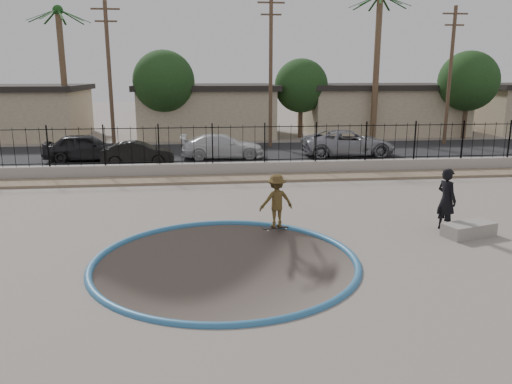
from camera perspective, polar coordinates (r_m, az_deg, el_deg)
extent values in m
cube|color=slate|center=(25.94, -4.99, 0.28)|extent=(120.00, 120.00, 2.20)
torus|color=teal|center=(13.18, -3.51, -7.98)|extent=(7.04, 7.04, 0.20)
cube|color=#977D63|center=(22.96, -4.86, 1.49)|extent=(42.00, 1.60, 0.11)
cube|color=gray|center=(23.99, -4.95, 2.61)|extent=(42.00, 0.45, 0.60)
cube|color=black|center=(23.91, -4.97, 3.60)|extent=(40.00, 0.04, 0.03)
cube|color=black|center=(23.69, -5.04, 7.36)|extent=(40.00, 0.04, 0.04)
cube|color=black|center=(30.64, -5.29, 4.45)|extent=(90.00, 8.00, 0.04)
cube|color=tan|center=(42.40, -26.58, 7.97)|extent=(11.00, 8.00, 3.50)
cube|color=black|center=(42.30, -26.86, 10.59)|extent=(11.60, 8.60, 0.40)
cube|color=tan|center=(39.88, -5.66, 9.05)|extent=(10.00, 8.00, 3.50)
cube|color=black|center=(39.77, -5.72, 11.85)|extent=(10.60, 8.60, 0.40)
cube|color=tan|center=(42.45, 13.84, 8.99)|extent=(12.00, 8.00, 3.50)
cube|color=black|center=(42.36, 13.99, 11.62)|extent=(12.60, 8.60, 0.40)
cylinder|color=brown|center=(38.43, -21.13, 12.17)|extent=(0.44, 0.44, 9.00)
sphere|color=#1B4919|center=(38.65, -21.71, 18.76)|extent=(0.70, 0.70, 0.70)
cylinder|color=brown|center=(37.43, 13.58, 13.44)|extent=(0.44, 0.44, 10.00)
cylinder|color=#473323|center=(32.71, -16.37, 12.43)|extent=(0.24, 0.24, 9.00)
cube|color=#473323|center=(32.91, -16.86, 19.40)|extent=(1.70, 0.10, 0.10)
cube|color=#473323|center=(32.84, -16.77, 18.19)|extent=(1.30, 0.10, 0.10)
cylinder|color=#473323|center=(32.58, 1.69, 13.40)|extent=(0.24, 0.24, 9.50)
cube|color=#473323|center=(32.84, 1.74, 20.83)|extent=(1.70, 0.10, 0.10)
cube|color=#473323|center=(32.76, 1.73, 19.62)|extent=(1.30, 0.10, 0.10)
cylinder|color=#473323|center=(36.26, 21.26, 12.13)|extent=(0.24, 0.24, 9.00)
cube|color=#473323|center=(36.45, 21.83, 18.40)|extent=(1.70, 0.10, 0.10)
cube|color=#473323|center=(36.38, 21.73, 17.31)|extent=(1.30, 0.10, 0.10)
cylinder|color=#473323|center=(36.48, -10.32, 8.09)|extent=(0.34, 0.34, 3.00)
sphere|color=#143311|center=(36.34, -10.50, 12.33)|extent=(4.32, 4.32, 4.32)
cylinder|color=#473323|center=(38.17, 5.09, 8.30)|extent=(0.34, 0.34, 2.75)
sphere|color=#143311|center=(38.03, 5.17, 12.01)|extent=(3.96, 3.96, 3.96)
cylinder|color=#473323|center=(40.46, 22.75, 7.78)|extent=(0.34, 0.34, 3.00)
sphere|color=#143311|center=(40.33, 23.10, 11.59)|extent=(4.32, 4.32, 4.32)
imported|color=brown|center=(15.55, 2.33, -1.36)|extent=(1.18, 0.82, 1.67)
cube|color=black|center=(15.77, 2.31, -4.05)|extent=(0.93, 0.40, 0.02)
cylinder|color=silver|center=(15.61, 1.36, -4.38)|extent=(0.06, 0.04, 0.06)
cylinder|color=silver|center=(15.76, 1.16, -4.20)|extent=(0.06, 0.04, 0.06)
cylinder|color=silver|center=(15.81, 3.45, -4.16)|extent=(0.06, 0.04, 0.06)
cylinder|color=silver|center=(15.96, 3.23, -3.99)|extent=(0.06, 0.04, 0.06)
imported|color=black|center=(16.55, 20.94, -0.82)|extent=(0.66, 0.82, 1.96)
cube|color=gray|center=(16.43, 23.15, -3.95)|extent=(1.73, 1.13, 0.40)
imported|color=black|center=(29.22, -18.87, 4.88)|extent=(4.54, 2.03, 1.52)
imported|color=black|center=(27.18, -13.32, 4.34)|extent=(3.77, 1.37, 1.23)
imported|color=silver|center=(28.58, -3.85, 5.24)|extent=(4.71, 1.95, 1.36)
imported|color=gray|center=(29.78, 10.52, 5.52)|extent=(5.45, 2.51, 1.51)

